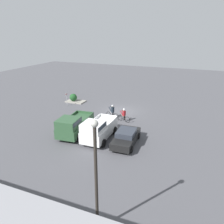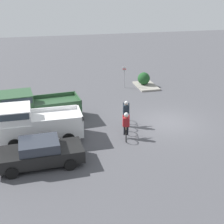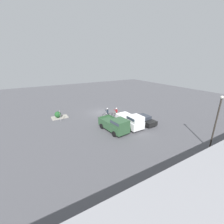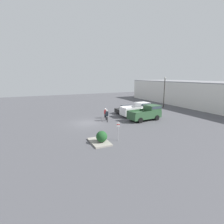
{
  "view_description": "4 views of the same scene",
  "coord_description": "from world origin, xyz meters",
  "px_view_note": "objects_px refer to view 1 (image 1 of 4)",
  "views": [
    {
      "loc": [
        -9.14,
        26.08,
        10.04
      ],
      "look_at": [
        -0.2,
        3.92,
        1.2
      ],
      "focal_mm": 35.0,
      "sensor_mm": 36.0,
      "label": 1
    },
    {
      "loc": [
        -17.84,
        8.12,
        8.67
      ],
      "look_at": [
        -0.2,
        3.92,
        1.2
      ],
      "focal_mm": 50.0,
      "sensor_mm": 36.0,
      "label": 2
    },
    {
      "loc": [
        12.48,
        25.38,
        9.86
      ],
      "look_at": [
        -0.2,
        3.92,
        1.2
      ],
      "focal_mm": 24.0,
      "sensor_mm": 36.0,
      "label": 3
    },
    {
      "loc": [
        23.36,
        -6.94,
        6.56
      ],
      "look_at": [
        -0.2,
        3.92,
        1.2
      ],
      "focal_mm": 28.0,
      "sensor_mm": 36.0,
      "label": 4
    }
  ],
  "objects_px": {
    "pickup_truck_0": "(98,129)",
    "lamppost": "(96,170)",
    "sedan_0": "(126,137)",
    "fire_lane_sign": "(67,97)",
    "pickup_truck_1": "(74,125)",
    "shrub": "(73,97)",
    "cyclist_0": "(112,112)",
    "cyclist_1": "(124,115)"
  },
  "relations": [
    {
      "from": "fire_lane_sign",
      "to": "lamppost",
      "type": "distance_m",
      "value": 21.86
    },
    {
      "from": "lamppost",
      "to": "pickup_truck_0",
      "type": "bearing_deg",
      "value": -64.87
    },
    {
      "from": "cyclist_0",
      "to": "shrub",
      "type": "relative_size",
      "value": 1.61
    },
    {
      "from": "fire_lane_sign",
      "to": "cyclist_0",
      "type": "bearing_deg",
      "value": 165.34
    },
    {
      "from": "sedan_0",
      "to": "shrub",
      "type": "height_order",
      "value": "sedan_0"
    },
    {
      "from": "lamppost",
      "to": "shrub",
      "type": "distance_m",
      "value": 23.46
    },
    {
      "from": "cyclist_1",
      "to": "lamppost",
      "type": "height_order",
      "value": "lamppost"
    },
    {
      "from": "pickup_truck_1",
      "to": "cyclist_0",
      "type": "bearing_deg",
      "value": -108.26
    },
    {
      "from": "pickup_truck_1",
      "to": "sedan_0",
      "type": "bearing_deg",
      "value": -177.9
    },
    {
      "from": "pickup_truck_0",
      "to": "fire_lane_sign",
      "type": "relative_size",
      "value": 2.37
    },
    {
      "from": "pickup_truck_0",
      "to": "pickup_truck_1",
      "type": "relative_size",
      "value": 0.91
    },
    {
      "from": "pickup_truck_0",
      "to": "cyclist_1",
      "type": "xyz_separation_m",
      "value": [
        -0.8,
        -5.38,
        -0.3
      ]
    },
    {
      "from": "pickup_truck_0",
      "to": "fire_lane_sign",
      "type": "xyz_separation_m",
      "value": [
        8.71,
        -7.9,
        0.1
      ]
    },
    {
      "from": "pickup_truck_0",
      "to": "shrub",
      "type": "bearing_deg",
      "value": -48.05
    },
    {
      "from": "pickup_truck_0",
      "to": "cyclist_0",
      "type": "xyz_separation_m",
      "value": [
        0.85,
        -5.84,
        -0.28
      ]
    },
    {
      "from": "pickup_truck_1",
      "to": "lamppost",
      "type": "bearing_deg",
      "value": 127.21
    },
    {
      "from": "cyclist_0",
      "to": "pickup_truck_1",
      "type": "bearing_deg",
      "value": 71.74
    },
    {
      "from": "pickup_truck_1",
      "to": "shrub",
      "type": "height_order",
      "value": "pickup_truck_1"
    },
    {
      "from": "pickup_truck_1",
      "to": "cyclist_1",
      "type": "height_order",
      "value": "pickup_truck_1"
    },
    {
      "from": "pickup_truck_0",
      "to": "fire_lane_sign",
      "type": "height_order",
      "value": "pickup_truck_0"
    },
    {
      "from": "sedan_0",
      "to": "pickup_truck_1",
      "type": "xyz_separation_m",
      "value": [
        5.56,
        0.2,
        0.43
      ]
    },
    {
      "from": "pickup_truck_0",
      "to": "shrub",
      "type": "relative_size",
      "value": 4.33
    },
    {
      "from": "cyclist_0",
      "to": "lamppost",
      "type": "bearing_deg",
      "value": 109.02
    },
    {
      "from": "pickup_truck_1",
      "to": "shrub",
      "type": "bearing_deg",
      "value": -58.26
    },
    {
      "from": "sedan_0",
      "to": "fire_lane_sign",
      "type": "distance_m",
      "value": 13.83
    },
    {
      "from": "cyclist_0",
      "to": "fire_lane_sign",
      "type": "bearing_deg",
      "value": -14.66
    },
    {
      "from": "cyclist_1",
      "to": "lamppost",
      "type": "relative_size",
      "value": 0.27
    },
    {
      "from": "sedan_0",
      "to": "lamppost",
      "type": "distance_m",
      "value": 10.25
    },
    {
      "from": "cyclist_1",
      "to": "shrub",
      "type": "relative_size",
      "value": 1.56
    },
    {
      "from": "cyclist_0",
      "to": "cyclist_1",
      "type": "height_order",
      "value": "cyclist_0"
    },
    {
      "from": "shrub",
      "to": "cyclist_0",
      "type": "bearing_deg",
      "value": 153.73
    },
    {
      "from": "pickup_truck_0",
      "to": "cyclist_1",
      "type": "distance_m",
      "value": 5.44
    },
    {
      "from": "cyclist_0",
      "to": "fire_lane_sign",
      "type": "height_order",
      "value": "fire_lane_sign"
    },
    {
      "from": "cyclist_0",
      "to": "lamppost",
      "type": "xyz_separation_m",
      "value": [
        -5.26,
        15.25,
        2.91
      ]
    },
    {
      "from": "pickup_truck_0",
      "to": "lamppost",
      "type": "bearing_deg",
      "value": 115.13
    },
    {
      "from": "pickup_truck_1",
      "to": "cyclist_1",
      "type": "bearing_deg",
      "value": -123.7
    },
    {
      "from": "cyclist_0",
      "to": "cyclist_1",
      "type": "relative_size",
      "value": 1.03
    },
    {
      "from": "sedan_0",
      "to": "lamppost",
      "type": "height_order",
      "value": "lamppost"
    },
    {
      "from": "pickup_truck_0",
      "to": "pickup_truck_1",
      "type": "distance_m",
      "value": 2.76
    },
    {
      "from": "fire_lane_sign",
      "to": "pickup_truck_0",
      "type": "bearing_deg",
      "value": 137.79
    },
    {
      "from": "pickup_truck_0",
      "to": "pickup_truck_1",
      "type": "xyz_separation_m",
      "value": [
        2.76,
        -0.04,
        -0.02
      ]
    },
    {
      "from": "sedan_0",
      "to": "lamppost",
      "type": "relative_size",
      "value": 0.7
    }
  ]
}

